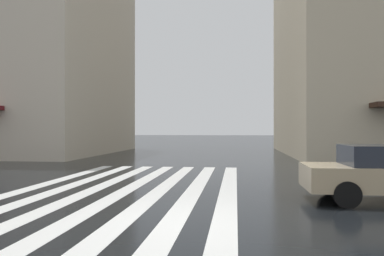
% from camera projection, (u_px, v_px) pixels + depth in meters
% --- Properties ---
extents(ground_plane, '(220.00, 220.00, 0.00)m').
position_uv_depth(ground_plane, '(184.00, 222.00, 7.27)').
color(ground_plane, black).
extents(zebra_crossing, '(13.00, 6.50, 0.01)m').
position_uv_depth(zebra_crossing, '(130.00, 188.00, 11.50)').
color(zebra_crossing, silver).
rests_on(zebra_crossing, ground_plane).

